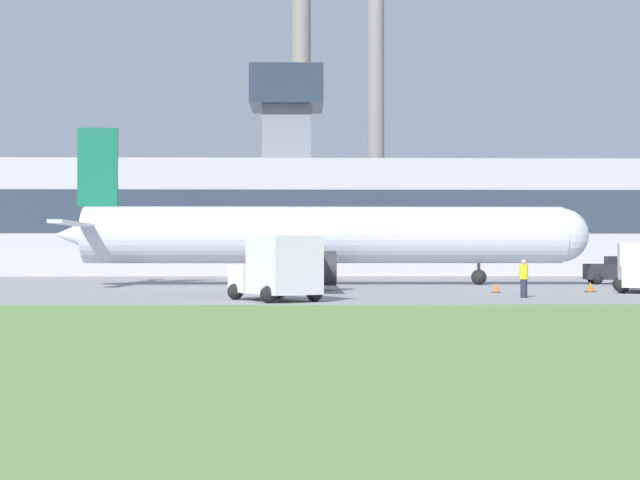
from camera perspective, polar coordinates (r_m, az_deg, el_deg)
ground_plane at (r=51.51m, az=-2.81°, el=-3.09°), size 400.00×400.00×0.00m
grass_strip at (r=15.15m, az=-6.94°, el=-8.23°), size 240.00×37.00×0.06m
terminal_building at (r=86.99m, az=-2.11°, el=1.43°), size 85.00×15.60×20.02m
smokestack_left at (r=119.04m, az=-1.22°, el=7.91°), size 2.93×2.93×40.18m
smokestack_right at (r=117.99m, az=3.59°, el=7.14°), size 2.54×2.54×36.74m
airplane at (r=56.66m, az=-0.15°, el=0.22°), size 34.04×30.88×9.98m
pushback_tug at (r=61.53m, az=18.49°, el=-1.93°), size 4.24×2.49×1.83m
baggage_truck at (r=49.19m, az=19.69°, el=-1.71°), size 3.48×5.53×2.53m
fuel_truck at (r=37.26m, az=-2.71°, el=-1.92°), size 4.14×4.96×2.71m
ground_crew_person at (r=41.01m, az=12.92°, el=-2.40°), size 0.53×0.53×1.72m
traffic_cone_near_nose at (r=46.41m, az=11.21°, el=-3.03°), size 0.45×0.45×0.50m
traffic_cone_wingtip at (r=48.15m, az=16.93°, el=-2.91°), size 0.52×0.52×0.54m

